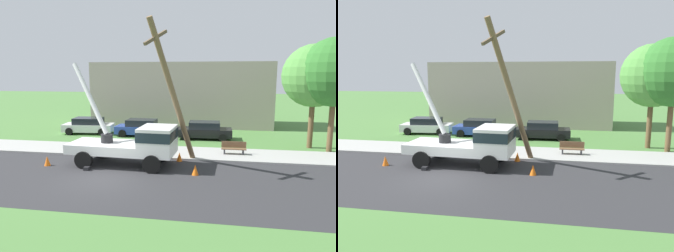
# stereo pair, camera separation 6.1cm
# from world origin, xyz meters

# --- Properties ---
(ground_plane) EXTENTS (120.00, 120.00, 0.00)m
(ground_plane) POSITION_xyz_m (0.00, 12.00, 0.00)
(ground_plane) COLOR #477538
(road_asphalt) EXTENTS (80.00, 8.26, 0.01)m
(road_asphalt) POSITION_xyz_m (0.00, 0.00, 0.00)
(road_asphalt) COLOR #2B2B2D
(road_asphalt) RESTS_ON ground
(sidewalk_strip) EXTENTS (80.00, 3.34, 0.10)m
(sidewalk_strip) POSITION_xyz_m (0.00, 5.80, 0.05)
(sidewalk_strip) COLOR #9E9E99
(sidewalk_strip) RESTS_ON ground
(utility_truck) EXTENTS (6.75, 3.21, 5.98)m
(utility_truck) POSITION_xyz_m (1.00, 2.50, 1.41)
(utility_truck) COLOR silver
(utility_truck) RESTS_ON ground
(leaning_utility_pole) EXTENTS (2.46, 3.92, 8.25)m
(leaning_utility_pole) POSITION_xyz_m (3.12, 2.78, 4.20)
(leaning_utility_pole) COLOR brown
(leaning_utility_pole) RESTS_ON ground
(traffic_cone_ahead) EXTENTS (0.36, 0.36, 0.56)m
(traffic_cone_ahead) POSITION_xyz_m (4.54, 1.33, 0.28)
(traffic_cone_ahead) COLOR orange
(traffic_cone_ahead) RESTS_ON ground
(traffic_cone_behind) EXTENTS (0.36, 0.36, 0.56)m
(traffic_cone_behind) POSITION_xyz_m (-4.11, 1.61, 0.28)
(traffic_cone_behind) COLOR orange
(traffic_cone_behind) RESTS_ON ground
(traffic_cone_curbside) EXTENTS (0.36, 0.36, 0.56)m
(traffic_cone_curbside) POSITION_xyz_m (3.36, 3.85, 0.28)
(traffic_cone_curbside) COLOR orange
(traffic_cone_curbside) RESTS_ON ground
(parked_sedan_white) EXTENTS (4.55, 2.28, 1.42)m
(parked_sedan_white) POSITION_xyz_m (-5.85, 11.51, 0.71)
(parked_sedan_white) COLOR silver
(parked_sedan_white) RESTS_ON ground
(parked_sedan_blue) EXTENTS (4.42, 2.05, 1.42)m
(parked_sedan_blue) POSITION_xyz_m (-0.91, 11.26, 0.71)
(parked_sedan_blue) COLOR #263F99
(parked_sedan_blue) RESTS_ON ground
(parked_sedan_black) EXTENTS (4.45, 2.10, 1.42)m
(parked_sedan_black) POSITION_xyz_m (4.47, 10.88, 0.71)
(parked_sedan_black) COLOR black
(parked_sedan_black) RESTS_ON ground
(park_bench) EXTENTS (1.60, 0.45, 0.90)m
(park_bench) POSITION_xyz_m (6.68, 5.86, 0.46)
(park_bench) COLOR brown
(park_bench) RESTS_ON ground
(roadside_tree_near) EXTENTS (4.40, 4.40, 7.36)m
(roadside_tree_near) POSITION_xyz_m (12.14, 8.99, 5.14)
(roadside_tree_near) COLOR brown
(roadside_tree_near) RESTS_ON ground
(roadside_tree_far) EXTENTS (4.61, 4.61, 7.70)m
(roadside_tree_far) POSITION_xyz_m (13.16, 7.98, 5.38)
(roadside_tree_far) COLOR brown
(roadside_tree_far) RESTS_ON ground
(lowrise_building_backdrop) EXTENTS (18.00, 6.00, 6.40)m
(lowrise_building_backdrop) POSITION_xyz_m (1.66, 18.54, 3.20)
(lowrise_building_backdrop) COLOR #A5998C
(lowrise_building_backdrop) RESTS_ON ground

